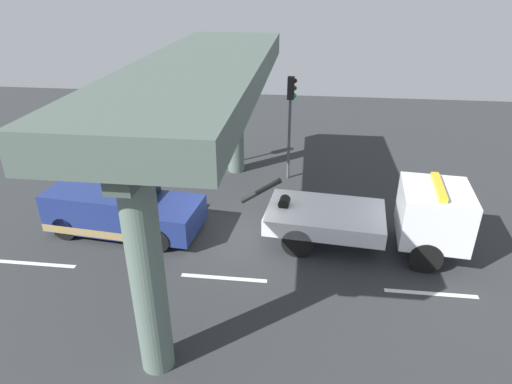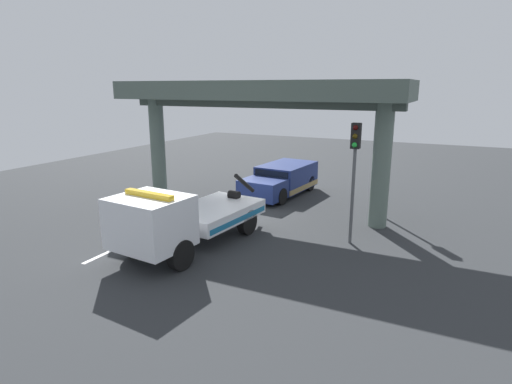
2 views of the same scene
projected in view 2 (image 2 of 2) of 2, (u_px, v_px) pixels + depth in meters
ground_plane at (247, 215)px, 19.10m from camera, size 60.00×40.00×0.10m
lane_stripe_west at (258, 183)px, 25.31m from camera, size 2.60×0.16×0.01m
lane_stripe_mid at (204, 208)px, 20.08m from camera, size 2.60×0.16×0.01m
lane_stripe_east at (112, 250)px, 14.86m from camera, size 2.60×0.16×0.01m
tow_truck_white at (180, 219)px, 14.54m from camera, size 7.34×2.95×2.46m
towed_van_green at (282, 180)px, 22.50m from camera, size 5.38×2.66×1.58m
overpass_structure at (256, 99)px, 18.63m from camera, size 3.60×13.37×5.94m
traffic_light_near at (378, 139)px, 18.67m from camera, size 0.39×0.32×4.69m
traffic_light_far at (355, 157)px, 14.79m from camera, size 0.39×0.32×4.46m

